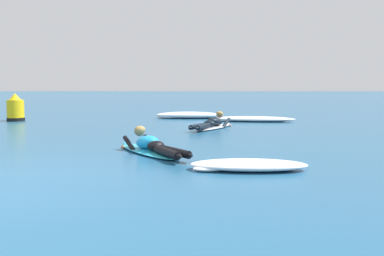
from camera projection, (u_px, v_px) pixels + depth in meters
ground_plane at (120, 121)px, 15.65m from camera, size 120.00×120.00×0.00m
surfer_near at (151, 147)px, 8.29m from camera, size 1.75×2.46×0.53m
surfer_far at (213, 124)px, 12.87m from camera, size 1.48×2.49×0.54m
whitewater_front at (249, 165)px, 6.71m from camera, size 1.84×0.76×0.16m
whitewater_mid_left at (253, 119)px, 15.25m from camera, size 3.03×1.14×0.19m
whitewater_mid_right at (189, 115)px, 16.64m from camera, size 2.54×0.91×0.26m
channel_marker_buoy at (15, 110)px, 15.47m from camera, size 0.62×0.62×1.00m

